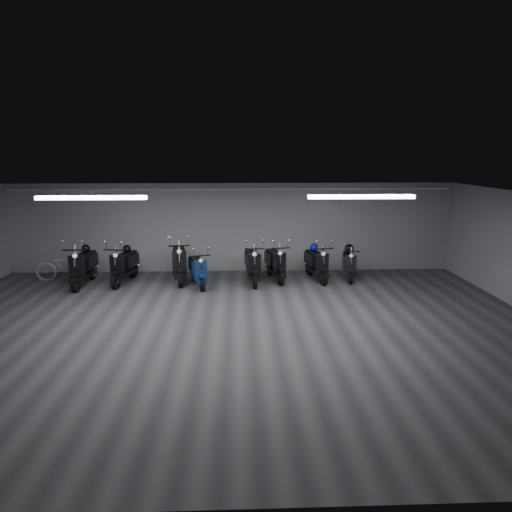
{
  "coord_description": "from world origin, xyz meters",
  "views": [
    {
      "loc": [
        0.25,
        -9.05,
        3.68
      ],
      "look_at": [
        0.68,
        2.5,
        1.05
      ],
      "focal_mm": 31.54,
      "sensor_mm": 36.0,
      "label": 1
    }
  ],
  "objects_px": {
    "helmet_0": "(127,249)",
    "helmet_2": "(86,249)",
    "scooter_1": "(124,260)",
    "scooter_8": "(317,258)",
    "bicycle": "(66,263)",
    "helmet_1": "(314,247)",
    "scooter_5": "(252,259)",
    "scooter_0": "(83,261)",
    "scooter_3": "(179,257)",
    "scooter_7": "(275,258)",
    "scooter_4": "(198,265)",
    "helmet_3": "(349,249)",
    "scooter_9": "(349,260)"
  },
  "relations": [
    {
      "from": "scooter_7",
      "to": "bicycle",
      "type": "distance_m",
      "value": 6.19
    },
    {
      "from": "bicycle",
      "to": "helmet_1",
      "type": "xyz_separation_m",
      "value": [
        7.36,
        0.03,
        0.39
      ]
    },
    {
      "from": "helmet_3",
      "to": "bicycle",
      "type": "bearing_deg",
      "value": -179.37
    },
    {
      "from": "scooter_7",
      "to": "scooter_3",
      "type": "bearing_deg",
      "value": 169.88
    },
    {
      "from": "helmet_0",
      "to": "helmet_3",
      "type": "xyz_separation_m",
      "value": [
        6.6,
        0.18,
        -0.09
      ]
    },
    {
      "from": "scooter_7",
      "to": "scooter_8",
      "type": "xyz_separation_m",
      "value": [
        1.22,
        -0.07,
        -0.01
      ]
    },
    {
      "from": "scooter_4",
      "to": "scooter_9",
      "type": "bearing_deg",
      "value": -9.25
    },
    {
      "from": "scooter_9",
      "to": "scooter_5",
      "type": "bearing_deg",
      "value": -166.79
    },
    {
      "from": "scooter_5",
      "to": "helmet_2",
      "type": "bearing_deg",
      "value": 174.53
    },
    {
      "from": "scooter_3",
      "to": "scooter_0",
      "type": "bearing_deg",
      "value": -179.56
    },
    {
      "from": "scooter_1",
      "to": "scooter_7",
      "type": "bearing_deg",
      "value": 11.88
    },
    {
      "from": "scooter_3",
      "to": "scooter_8",
      "type": "distance_m",
      "value": 4.05
    },
    {
      "from": "scooter_7",
      "to": "bicycle",
      "type": "height_order",
      "value": "scooter_7"
    },
    {
      "from": "scooter_3",
      "to": "scooter_9",
      "type": "relative_size",
      "value": 1.23
    },
    {
      "from": "bicycle",
      "to": "scooter_1",
      "type": "bearing_deg",
      "value": -104.96
    },
    {
      "from": "scooter_9",
      "to": "helmet_0",
      "type": "relative_size",
      "value": 7.03
    },
    {
      "from": "scooter_5",
      "to": "scooter_7",
      "type": "relative_size",
      "value": 1.04
    },
    {
      "from": "scooter_8",
      "to": "helmet_3",
      "type": "xyz_separation_m",
      "value": [
        1.03,
        0.31,
        0.22
      ]
    },
    {
      "from": "scooter_5",
      "to": "scooter_7",
      "type": "distance_m",
      "value": 0.73
    },
    {
      "from": "scooter_5",
      "to": "helmet_2",
      "type": "height_order",
      "value": "scooter_5"
    },
    {
      "from": "scooter_0",
      "to": "scooter_5",
      "type": "distance_m",
      "value": 4.8
    },
    {
      "from": "scooter_7",
      "to": "helmet_0",
      "type": "distance_m",
      "value": 4.36
    },
    {
      "from": "scooter_0",
      "to": "bicycle",
      "type": "xyz_separation_m",
      "value": [
        -0.7,
        0.55,
        -0.18
      ]
    },
    {
      "from": "scooter_4",
      "to": "bicycle",
      "type": "height_order",
      "value": "scooter_4"
    },
    {
      "from": "scooter_0",
      "to": "helmet_0",
      "type": "distance_m",
      "value": 1.25
    },
    {
      "from": "bicycle",
      "to": "helmet_2",
      "type": "relative_size",
      "value": 6.95
    },
    {
      "from": "scooter_1",
      "to": "helmet_3",
      "type": "height_order",
      "value": "scooter_1"
    },
    {
      "from": "helmet_3",
      "to": "scooter_8",
      "type": "bearing_deg",
      "value": -163.48
    },
    {
      "from": "scooter_5",
      "to": "scooter_8",
      "type": "distance_m",
      "value": 1.91
    },
    {
      "from": "scooter_3",
      "to": "scooter_4",
      "type": "xyz_separation_m",
      "value": [
        0.58,
        -0.53,
        -0.12
      ]
    },
    {
      "from": "scooter_5",
      "to": "helmet_2",
      "type": "relative_size",
      "value": 7.69
    },
    {
      "from": "scooter_3",
      "to": "scooter_7",
      "type": "relative_size",
      "value": 1.1
    },
    {
      "from": "scooter_3",
      "to": "scooter_8",
      "type": "relative_size",
      "value": 1.11
    },
    {
      "from": "scooter_1",
      "to": "helmet_3",
      "type": "relative_size",
      "value": 6.44
    },
    {
      "from": "scooter_7",
      "to": "bicycle",
      "type": "bearing_deg",
      "value": 168.3
    },
    {
      "from": "scooter_4",
      "to": "bicycle",
      "type": "xyz_separation_m",
      "value": [
        -3.94,
        0.69,
        -0.07
      ]
    },
    {
      "from": "scooter_3",
      "to": "scooter_7",
      "type": "bearing_deg",
      "value": -7.68
    },
    {
      "from": "scooter_8",
      "to": "helmet_2",
      "type": "relative_size",
      "value": 7.27
    },
    {
      "from": "scooter_7",
      "to": "helmet_1",
      "type": "distance_m",
      "value": 1.22
    },
    {
      "from": "scooter_1",
      "to": "scooter_0",
      "type": "bearing_deg",
      "value": -160.08
    },
    {
      "from": "helmet_0",
      "to": "helmet_1",
      "type": "relative_size",
      "value": 0.95
    },
    {
      "from": "scooter_0",
      "to": "scooter_1",
      "type": "height_order",
      "value": "scooter_0"
    },
    {
      "from": "scooter_4",
      "to": "helmet_3",
      "type": "relative_size",
      "value": 5.74
    },
    {
      "from": "scooter_4",
      "to": "helmet_2",
      "type": "bearing_deg",
      "value": 156.33
    },
    {
      "from": "bicycle",
      "to": "helmet_3",
      "type": "relative_size",
      "value": 5.89
    },
    {
      "from": "scooter_1",
      "to": "scooter_8",
      "type": "distance_m",
      "value": 5.62
    },
    {
      "from": "scooter_4",
      "to": "helmet_1",
      "type": "distance_m",
      "value": 3.51
    },
    {
      "from": "scooter_1",
      "to": "scooter_9",
      "type": "distance_m",
      "value": 6.62
    },
    {
      "from": "scooter_0",
      "to": "scooter_3",
      "type": "distance_m",
      "value": 2.69
    },
    {
      "from": "helmet_0",
      "to": "helmet_2",
      "type": "relative_size",
      "value": 0.93
    }
  ]
}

